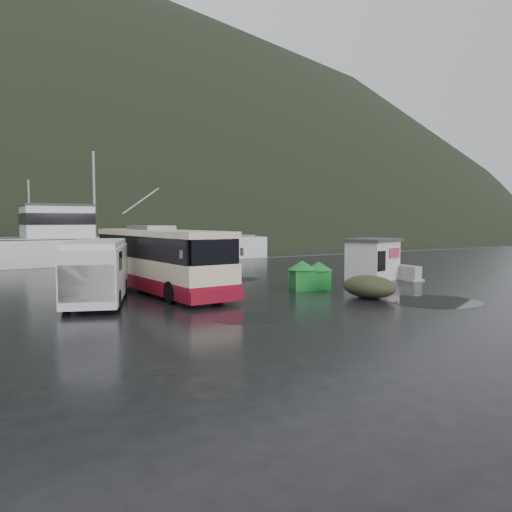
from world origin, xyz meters
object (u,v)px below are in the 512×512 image
waste_bin_left (302,290)px  jersey_barrier_b (408,280)px  dome_tent (369,298)px  coach_bus (159,291)px  fishing_trawler (131,258)px  white_van (98,303)px  waste_bin_right (318,289)px  jersey_barrier_a (372,292)px  ticket_kiosk (372,280)px

waste_bin_left → jersey_barrier_b: 8.22m
dome_tent → coach_bus: bearing=135.4°
fishing_trawler → white_van: bearing=-110.3°
waste_bin_right → jersey_barrier_a: 2.80m
coach_bus → dome_tent: (7.53, -7.43, 0.00)m
jersey_barrier_a → fishing_trawler: 29.29m
waste_bin_left → waste_bin_right: size_ratio=1.06×
coach_bus → white_van: 4.21m
waste_bin_right → dome_tent: (0.12, -3.60, 0.00)m
ticket_kiosk → jersey_barrier_a: 5.28m
jersey_barrier_a → jersey_barrier_b: 6.07m
white_van → ticket_kiosk: (16.55, -0.21, 0.00)m
waste_bin_left → waste_bin_right: bearing=-12.5°
dome_tent → jersey_barrier_b: bearing=28.4°
coach_bus → jersey_barrier_a: (9.15, -6.03, 0.00)m
waste_bin_left → fishing_trawler: (-0.45, 26.72, 0.00)m
ticket_kiosk → white_van: bearing=163.2°
coach_bus → waste_bin_right: bearing=-29.8°
ticket_kiosk → jersey_barrier_b: 2.18m
white_van → dome_tent: size_ratio=2.46×
waste_bin_left → dome_tent: 3.94m
white_van → jersey_barrier_a: (12.80, -3.93, 0.00)m
jersey_barrier_a → jersey_barrier_b: bearing=24.0°
waste_bin_right → fishing_trawler: 26.97m
dome_tent → jersey_barrier_b: 8.14m
white_van → fishing_trawler: (9.67, 25.20, 0.00)m
coach_bus → dome_tent: bearing=-47.1°
dome_tent → ticket_kiosk: 7.42m
waste_bin_right → jersey_barrier_a: waste_bin_right is taller
waste_bin_left → waste_bin_right: waste_bin_left is taller
white_van → jersey_barrier_b: white_van is taller
dome_tent → jersey_barrier_a: dome_tent is taller
jersey_barrier_a → jersey_barrier_b: jersey_barrier_b is taller
waste_bin_left → dome_tent: waste_bin_left is taller
ticket_kiosk → dome_tent: bearing=-152.5°
waste_bin_left → jersey_barrier_a: bearing=-41.9°
white_van → coach_bus: bearing=51.1°
waste_bin_left → fishing_trawler: bearing=91.0°
waste_bin_right → dome_tent: size_ratio=0.55×
jersey_barrier_b → fishing_trawler: bearing=108.0°
waste_bin_left → jersey_barrier_a: (2.67, -2.40, 0.00)m
dome_tent → waste_bin_right: bearing=91.9°
white_van → dome_tent: (11.18, -5.33, 0.00)m
coach_bus → waste_bin_left: size_ratio=7.73×
waste_bin_right → fishing_trawler: size_ratio=0.05×
waste_bin_left → ticket_kiosk: ticket_kiosk is taller
white_van → waste_bin_right: size_ratio=4.51×
jersey_barrier_b → jersey_barrier_a: bearing=-156.0°
white_van → fishing_trawler: size_ratio=0.23×
coach_bus → ticket_kiosk: size_ratio=3.69×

